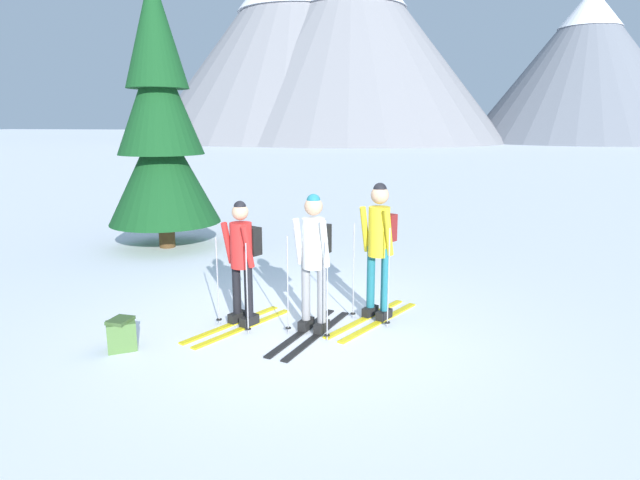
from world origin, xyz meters
TOP-DOWN VIEW (x-y plane):
  - ground_plane at (0.00, 0.00)m, footprint 400.00×400.00m
  - skier_in_red at (-0.70, -0.20)m, footprint 0.93×1.65m
  - skier_in_white at (0.25, -0.18)m, footprint 0.63×1.76m
  - skier_in_yellow at (0.95, 0.47)m, footprint 0.99×1.77m
  - pine_tree_near at (-4.05, 3.57)m, footprint 2.28×2.28m
  - backpack_on_snow_front at (-1.75, -1.32)m, footprint 0.40×0.39m
  - mountain_ridge_distant at (-6.48, 72.91)m, footprint 102.46×44.69m

SIDE VIEW (x-z plane):
  - ground_plane at x=0.00m, z-range 0.00..0.00m
  - backpack_on_snow_front at x=-1.75m, z-range 0.00..0.38m
  - skier_in_red at x=-0.70m, z-range 0.09..1.73m
  - skier_in_white at x=0.25m, z-range 0.11..1.86m
  - skier_in_yellow at x=0.95m, z-range 0.13..1.96m
  - pine_tree_near at x=-4.05m, z-range -0.23..5.28m
  - mountain_ridge_distant at x=-6.48m, z-range -1.10..27.57m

